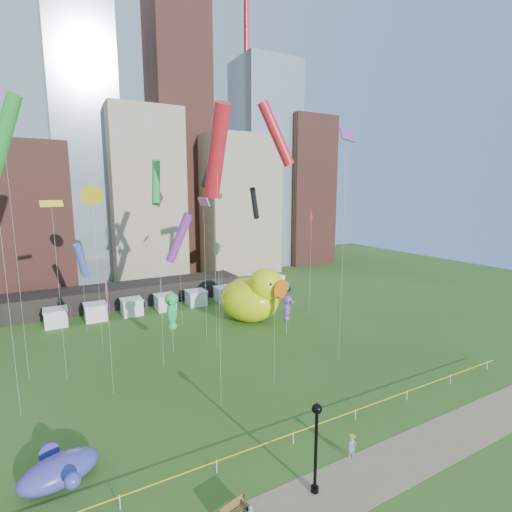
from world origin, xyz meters
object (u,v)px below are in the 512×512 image
seahorse_green (172,308)px  seahorse_purple (287,306)px  big_duck (253,296)px  box_truck (275,281)px  whale_inflatable (58,469)px  park_bench (233,510)px  woman (352,447)px  lamppost (316,438)px  small_duck (256,308)px

seahorse_green → seahorse_purple: seahorse_green is taller
big_duck → box_truck: big_duck is taller
seahorse_purple → whale_inflatable: 30.30m
park_bench → big_duck: bearing=44.8°
seahorse_green → woman: bearing=-61.8°
big_duck → lamppost: bearing=-136.0°
seahorse_purple → whale_inflatable: bearing=-162.7°
lamppost → small_duck: bearing=67.1°
seahorse_green → park_bench: 24.42m
lamppost → seahorse_green: bearing=92.9°
box_truck → lamppost: bearing=-118.7°
park_bench → lamppost: 6.05m
whale_inflatable → woman: bearing=-37.9°
whale_inflatable → seahorse_green: bearing=36.8°
seahorse_purple → park_bench: 28.72m
big_duck → box_truck: size_ratio=1.78×
small_duck → seahorse_green: bearing=-141.9°
box_truck → woman: size_ratio=4.03×
lamppost → box_truck: 49.99m
small_duck → box_truck: bearing=64.4°
whale_inflatable → box_truck: bearing=27.4°
small_duck → park_bench: size_ratio=2.41×
seahorse_purple → box_truck: bearing=50.9°
big_duck → seahorse_green: big_duck is taller
small_duck → seahorse_purple: 7.92m
seahorse_green → woman: (5.30, -23.17, -4.33)m
park_bench → box_truck: (29.41, 42.95, 0.85)m
whale_inflatable → seahorse_purple: bearing=12.6°
small_duck → box_truck: size_ratio=0.73×
big_duck → woman: size_ratio=7.20×
small_duck → seahorse_purple: seahorse_purple is taller
big_duck → whale_inflatable: size_ratio=1.83×
seahorse_purple → whale_inflatable: seahorse_purple is taller
seahorse_purple → park_bench: bearing=-140.6°
seahorse_purple → box_truck: seahorse_purple is taller
big_duck → lamppost: 31.35m
seahorse_purple → woman: (-9.01, -21.49, -2.86)m
park_bench → whale_inflatable: bearing=122.8°
whale_inflatable → lamppost: 16.10m
park_bench → lamppost: (5.14, -0.69, 3.10)m
big_duck → box_truck: 19.38m
seahorse_green → box_truck: 32.20m
park_bench → seahorse_green: bearing=66.0°
woman → seahorse_purple: bearing=79.8°
small_duck → park_bench: small_duck is taller
small_duck → box_truck: 17.63m
whale_inflatable → park_bench: whale_inflatable is taller
small_duck → park_bench: bearing=-106.1°
lamppost → box_truck: size_ratio=0.94×
woman → big_duck: bearing=87.3°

